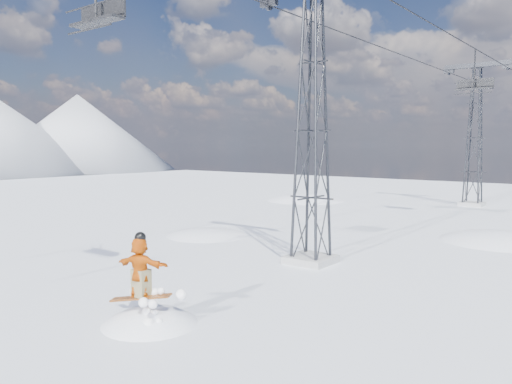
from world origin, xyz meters
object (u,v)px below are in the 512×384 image
(lift_tower_far, at_px, (475,138))
(lift_tower_near, at_px, (312,132))
(lift_chair_near, at_px, (98,14))
(snowboarder_jump, at_px, (151,380))

(lift_tower_far, bearing_deg, lift_tower_near, -90.00)
(lift_tower_near, xyz_separation_m, lift_chair_near, (-2.20, -8.52, 3.29))
(lift_tower_far, xyz_separation_m, snowboarder_jump, (0.24, -33.86, -7.11))
(lift_tower_near, bearing_deg, lift_chair_near, -104.48)
(lift_tower_near, xyz_separation_m, lift_tower_far, (0.00, 25.00, 0.00))
(lift_tower_far, relative_size, snowboarder_jump, 1.74)
(lift_tower_near, xyz_separation_m, snowboarder_jump, (0.24, -8.86, -7.11))
(lift_tower_near, height_order, lift_tower_far, same)
(lift_tower_far, bearing_deg, snowboarder_jump, -89.59)
(snowboarder_jump, bearing_deg, lift_chair_near, 172.13)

